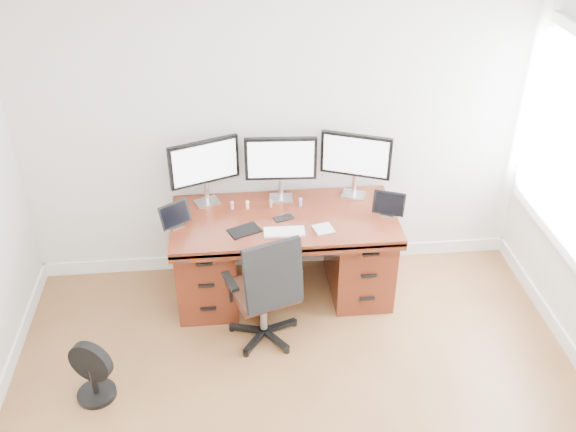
{
  "coord_description": "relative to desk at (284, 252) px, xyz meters",
  "views": [
    {
      "loc": [
        -0.37,
        -2.25,
        3.37
      ],
      "look_at": [
        0.0,
        1.5,
        0.95
      ],
      "focal_mm": 40.0,
      "sensor_mm": 36.0,
      "label": 1
    }
  ],
  "objects": [
    {
      "name": "back_wall",
      "position": [
        0.0,
        0.42,
        0.95
      ],
      "size": [
        4.0,
        0.1,
        2.7
      ],
      "primitive_type": "cube",
      "color": "silver",
      "rests_on": "ground"
    },
    {
      "name": "desk",
      "position": [
        0.0,
        0.0,
        0.0
      ],
      "size": [
        1.7,
        0.8,
        0.75
      ],
      "color": "#561F11",
      "rests_on": "ground"
    },
    {
      "name": "office_chair",
      "position": [
        -0.18,
        -0.54,
        -0.09
      ],
      "size": [
        0.64,
        0.64,
        0.95
      ],
      "rotation": [
        0.0,
        0.0,
        0.33
      ],
      "color": "black",
      "rests_on": "ground"
    },
    {
      "name": "floor_fan",
      "position": [
        -1.36,
        -0.97,
        -0.19
      ],
      "size": [
        0.3,
        0.26,
        0.45
      ],
      "rotation": [
        0.0,
        0.0,
        -0.43
      ],
      "color": "black",
      "rests_on": "ground"
    },
    {
      "name": "monitor_left",
      "position": [
        -0.58,
        0.24,
        0.68
      ],
      "size": [
        0.53,
        0.23,
        0.53
      ],
      "rotation": [
        0.0,
        0.0,
        0.37
      ],
      "color": "silver",
      "rests_on": "desk"
    },
    {
      "name": "monitor_center",
      "position": [
        -0.0,
        0.24,
        0.68
      ],
      "size": [
        0.55,
        0.15,
        0.53
      ],
      "rotation": [
        0.0,
        0.0,
        -0.06
      ],
      "color": "silver",
      "rests_on": "desk"
    },
    {
      "name": "monitor_right",
      "position": [
        0.58,
        0.24,
        0.68
      ],
      "size": [
        0.52,
        0.24,
        0.53
      ],
      "rotation": [
        0.0,
        0.0,
        -0.39
      ],
      "color": "silver",
      "rests_on": "desk"
    },
    {
      "name": "tablet_left",
      "position": [
        -0.81,
        -0.08,
        0.43
      ],
      "size": [
        0.24,
        0.19,
        0.19
      ],
      "rotation": [
        0.0,
        0.0,
        0.6
      ],
      "color": "silver",
      "rests_on": "desk"
    },
    {
      "name": "tablet_right",
      "position": [
        0.79,
        -0.08,
        0.43
      ],
      "size": [
        0.25,
        0.15,
        0.19
      ],
      "rotation": [
        0.0,
        0.0,
        -0.4
      ],
      "color": "silver",
      "rests_on": "desk"
    },
    {
      "name": "keyboard",
      "position": [
        -0.02,
        -0.24,
        0.36
      ],
      "size": [
        0.3,
        0.13,
        0.01
      ],
      "primitive_type": "cube",
      "rotation": [
        0.0,
        0.0,
        -0.02
      ],
      "color": "white",
      "rests_on": "desk"
    },
    {
      "name": "trackpad",
      "position": [
        0.27,
        -0.23,
        0.35
      ],
      "size": [
        0.16,
        0.16,
        0.01
      ],
      "primitive_type": "cube",
      "rotation": [
        0.0,
        0.0,
        0.23
      ],
      "color": "silver",
      "rests_on": "desk"
    },
    {
      "name": "drawing_tablet",
      "position": [
        -0.31,
        -0.19,
        0.35
      ],
      "size": [
        0.26,
        0.22,
        0.01
      ],
      "primitive_type": "cube",
      "rotation": [
        0.0,
        0.0,
        0.42
      ],
      "color": "black",
      "rests_on": "desk"
    },
    {
      "name": "phone",
      "position": [
        -0.0,
        -0.05,
        0.35
      ],
      "size": [
        0.16,
        0.12,
        0.01
      ],
      "primitive_type": "cube",
      "rotation": [
        0.0,
        0.0,
        0.35
      ],
      "color": "black",
      "rests_on": "desk"
    },
    {
      "name": "figurine_pink",
      "position": [
        -0.39,
        0.12,
        0.39
      ],
      "size": [
        0.03,
        0.03,
        0.07
      ],
      "color": "pink",
      "rests_on": "desk"
    },
    {
      "name": "figurine_yellow",
      "position": [
        -0.27,
        0.12,
        0.39
      ],
      "size": [
        0.03,
        0.03,
        0.07
      ],
      "color": "#E3B570",
      "rests_on": "desk"
    },
    {
      "name": "figurine_brown",
      "position": [
        -0.09,
        0.12,
        0.39
      ],
      "size": [
        0.03,
        0.03,
        0.07
      ],
      "color": "olive",
      "rests_on": "desk"
    },
    {
      "name": "figurine_purple",
      "position": [
        0.14,
        0.12,
        0.39
      ],
      "size": [
        0.03,
        0.03,
        0.07
      ],
      "color": "#956CD3",
      "rests_on": "desk"
    }
  ]
}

